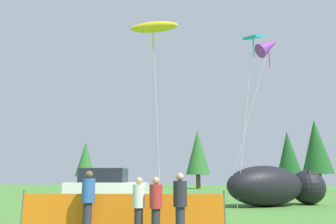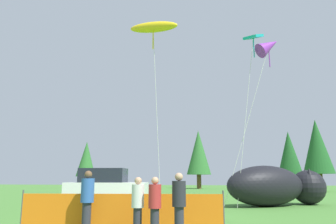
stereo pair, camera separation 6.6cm
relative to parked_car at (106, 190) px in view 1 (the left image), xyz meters
The scene contains 16 objects.
ground_plane 4.28m from the parked_car, 35.58° to the right, with size 120.00×120.00×0.00m, color #477F33.
parked_car is the anchor object (origin of this frame).
folding_chair 5.98m from the parked_car, 27.79° to the right, with size 0.61×0.61×0.96m.
inflatable_cat 9.86m from the parked_car, 26.47° to the left, with size 6.60×5.13×2.31m.
safety_fence 6.07m from the parked_car, 66.40° to the right, with size 6.48×0.65×1.23m.
spectator_in_white_shirt 7.62m from the parked_car, 60.78° to the right, with size 0.36×0.36×1.65m.
spectator_in_blue_shirt 7.24m from the parked_car, 63.83° to the right, with size 0.36×0.36×1.64m.
spectator_in_green_shirt 7.99m from the parked_car, 56.54° to the right, with size 0.38×0.38×1.76m.
spectator_in_black_shirt 6.23m from the parked_car, 76.23° to the right, with size 0.40×0.40×1.84m.
kite_yellow_hero 9.16m from the parked_car, 19.64° to the left, with size 3.13×1.74×10.50m.
kite_teal_diamond 12.14m from the parked_car, 21.63° to the left, with size 2.03×1.25×10.25m.
kite_purple_delta 12.39m from the parked_car, 19.26° to the left, with size 3.89×1.41×10.07m.
horizon_tree_east 32.22m from the parked_car, 56.41° to the left, with size 3.66×3.66×8.74m.
horizon_tree_west 35.56m from the parked_car, 64.16° to the left, with size 3.35×3.35×8.00m.
horizon_tree_mid 34.28m from the parked_car, 85.47° to the left, with size 3.65×3.65×8.71m.
horizon_tree_northeast 40.30m from the parked_car, 113.94° to the left, with size 3.18×3.18×7.60m.
Camera 1 is at (2.05, -13.57, 1.63)m, focal length 35.00 mm.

